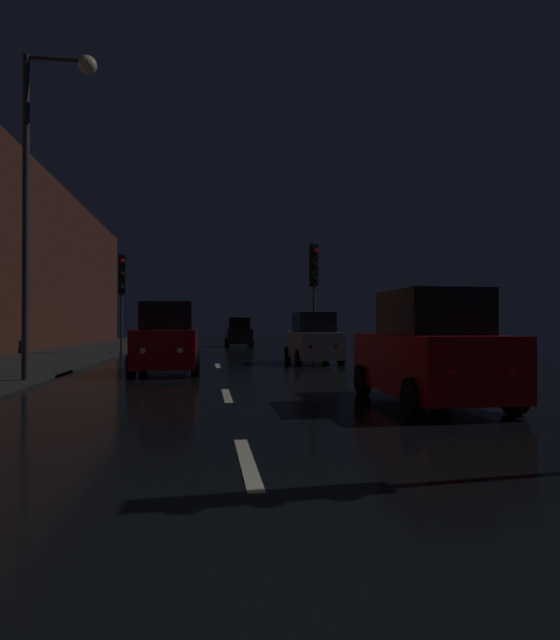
# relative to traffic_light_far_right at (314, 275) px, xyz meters

# --- Properties ---
(ground) EXTENTS (25.92, 84.00, 0.02)m
(ground) POSITION_rel_traffic_light_far_right_xyz_m (-4.47, 2.69, -3.75)
(ground) COLOR black
(sidewalk_left) EXTENTS (4.40, 84.00, 0.15)m
(sidewalk_left) POSITION_rel_traffic_light_far_right_xyz_m (-11.23, 2.69, -3.66)
(sidewalk_left) COLOR #28282B
(sidewalk_left) RESTS_ON ground
(lane_centerline) EXTENTS (0.16, 16.14, 0.01)m
(lane_centerline) POSITION_rel_traffic_light_far_right_xyz_m (-4.47, -12.32, -3.73)
(lane_centerline) COLOR beige
(lane_centerline) RESTS_ON ground
(traffic_light_far_right) EXTENTS (0.38, 0.49, 5.12)m
(traffic_light_far_right) POSITION_rel_traffic_light_far_right_xyz_m (0.00, 0.00, 0.00)
(traffic_light_far_right) COLOR #38383A
(traffic_light_far_right) RESTS_ON ground
(traffic_light_far_left) EXTENTS (0.37, 0.48, 4.86)m
(traffic_light_far_left) POSITION_rel_traffic_light_far_right_xyz_m (-8.92, 2.86, -0.21)
(traffic_light_far_left) COLOR #38383A
(traffic_light_far_left) RESTS_ON ground
(streetlamp_overhead) EXTENTS (1.70, 0.44, 7.94)m
(streetlamp_overhead) POSITION_rel_traffic_light_far_right_xyz_m (-8.70, -10.89, 1.45)
(streetlamp_overhead) COLOR #2D2D30
(streetlamp_overhead) RESTS_ON ground
(car_approaching_headlights) EXTENTS (1.97, 4.25, 2.14)m
(car_approaching_headlights) POSITION_rel_traffic_light_far_right_xyz_m (-6.06, -7.47, -2.76)
(car_approaching_headlights) COLOR maroon
(car_approaching_headlights) RESTS_ON ground
(car_parked_right_near) EXTENTS (1.91, 4.13, 2.08)m
(car_parked_right_near) POSITION_rel_traffic_light_far_right_xyz_m (-0.81, -14.91, -2.79)
(car_parked_right_near) COLOR maroon
(car_parked_right_near) RESTS_ON ground
(car_distant_taillights) EXTENTS (1.81, 3.91, 1.97)m
(car_distant_taillights) POSITION_rel_traffic_light_far_right_xyz_m (-2.64, 13.14, -2.84)
(car_distant_taillights) COLOR black
(car_distant_taillights) RESTS_ON ground
(car_parked_right_far) EXTENTS (1.77, 3.83, 1.93)m
(car_parked_right_far) POSITION_rel_traffic_light_far_right_xyz_m (-0.81, -3.83, -2.85)
(car_parked_right_far) COLOR #A5A8AD
(car_parked_right_far) RESTS_ON ground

